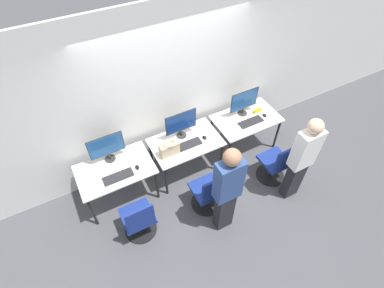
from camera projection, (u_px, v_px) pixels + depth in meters
The scene contains 21 objects.
ground_plane at pixel (196, 183), 5.12m from camera, with size 20.00×20.00×0.00m, color #4C4C51.
wall_back at pixel (171, 91), 4.58m from camera, with size 12.00×0.05×2.80m.
desk_left at pixel (116, 172), 4.49m from camera, with size 1.12×0.71×0.71m.
monitor_left at pixel (106, 147), 4.36m from camera, with size 0.53×0.17×0.49m.
keyboard_left at pixel (118, 177), 4.33m from camera, with size 0.44×0.16×0.02m.
mouse_left at pixel (137, 167), 4.43m from camera, with size 0.06×0.09×0.03m.
office_chair_left at pixel (139, 221), 4.26m from camera, with size 0.48×0.48×0.88m.
desk_center at pixel (186, 145), 4.86m from camera, with size 1.12×0.71×0.71m.
monitor_center at pixel (181, 123), 4.69m from camera, with size 0.53×0.17×0.49m.
keyboard_center at pixel (188, 145), 4.74m from camera, with size 0.44×0.16×0.02m.
mouse_center at pixel (205, 137), 4.84m from camera, with size 0.06×0.09×0.03m.
office_chair_center at pixel (208, 194), 4.56m from camera, with size 0.48×0.48×0.88m.
person_center at pixel (227, 189), 3.93m from camera, with size 0.36×0.22×1.70m.
desk_right at pixel (246, 121), 5.23m from camera, with size 1.12×0.71×0.71m.
monitor_right at pixel (244, 101), 5.05m from camera, with size 0.53×0.17×0.49m.
keyboard_right at pixel (251, 122), 5.09m from camera, with size 0.44×0.16×0.02m.
mouse_right at pixel (265, 115), 5.20m from camera, with size 0.06×0.09×0.03m.
office_chair_right at pixel (276, 165), 4.94m from camera, with size 0.48×0.48×0.88m.
person_right at pixel (302, 158), 4.33m from camera, with size 0.36×0.22×1.65m.
handbag at pixel (169, 149), 4.55m from camera, with size 0.30×0.18×0.25m.
placard_right at pixel (257, 111), 5.24m from camera, with size 0.16×0.03×0.08m.
Camera 1 is at (-1.43, -2.56, 4.25)m, focal length 28.00 mm.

